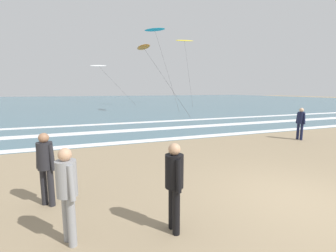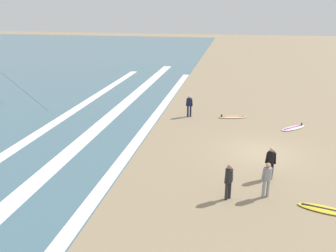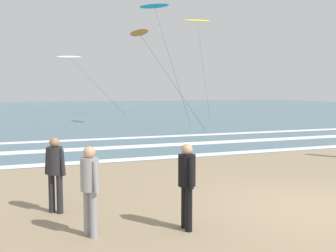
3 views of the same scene
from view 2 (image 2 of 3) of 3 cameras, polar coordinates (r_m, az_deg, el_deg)
ground_plane at (r=20.12m, az=15.08°, el=-4.27°), size 160.00×160.00×0.00m
wave_foam_shoreline at (r=21.27m, az=-5.01°, el=-2.30°), size 42.19×0.67×0.01m
wave_foam_mid_break at (r=22.54m, az=-12.82°, el=-1.45°), size 52.22×1.00×0.01m
wave_foam_outer_break at (r=23.86m, az=-20.39°, el=-1.03°), size 43.78×0.78×0.01m
surfer_left_far at (r=16.95m, az=16.52°, el=-5.45°), size 0.32×0.51×1.60m
surfer_mid_group at (r=14.88m, az=9.95°, el=-8.52°), size 0.44×0.40×1.60m
surfer_left_near at (r=25.41m, az=3.52°, el=3.63°), size 0.32×0.51×1.60m
surfer_background_far at (r=15.38m, az=15.95°, el=-8.04°), size 0.32×0.50×1.60m
surfboard_right_spare at (r=24.60m, az=19.88°, el=-0.29°), size 1.85×1.96×0.25m
surfboard_near_water at (r=15.68m, az=24.39°, el=-12.38°), size 1.08×2.18×0.25m
surfboard_left_pile at (r=25.81m, az=10.55°, el=1.47°), size 1.10×2.18×0.25m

